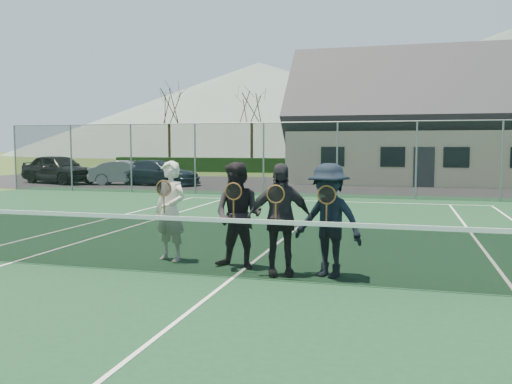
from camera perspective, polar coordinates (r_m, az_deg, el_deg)
ground at (r=28.15m, az=10.06°, el=0.63°), size 220.00×220.00×0.00m
court_surface at (r=8.62m, az=-2.41°, el=-9.10°), size 30.00×30.00×0.02m
tarmac_carpark at (r=28.79m, az=2.11°, el=0.81°), size 40.00×12.00×0.01m
hedge_row at (r=40.07m, az=11.65°, el=2.67°), size 40.00×1.20×1.10m
hill_west at (r=106.80m, az=0.31°, el=8.70°), size 110.00×110.00×18.00m
hill_centre at (r=104.81m, az=25.18°, el=9.40°), size 120.00×120.00×22.00m
car_a at (r=31.39m, az=-20.06°, el=2.31°), size 5.04×3.25×1.60m
car_b at (r=29.35m, az=-13.42°, el=1.98°), size 4.06×2.27×1.27m
car_c at (r=28.59m, az=-10.19°, el=2.01°), size 4.70×2.40×1.31m
court_markings at (r=8.61m, az=-2.41°, el=-9.00°), size 11.03×23.83×0.01m
tennis_net at (r=8.50m, az=-2.42°, el=-5.64°), size 11.68×0.08×1.10m
perimeter_fence at (r=21.62m, az=8.53°, el=3.40°), size 30.07×0.07×3.02m
clubhouse at (r=32.04m, az=18.05°, el=8.12°), size 15.60×8.20×7.70m
tree_a at (r=45.11m, az=-9.17°, el=9.62°), size 3.20×3.20×7.77m
tree_b at (r=42.71m, az=-0.46°, el=9.95°), size 3.20×3.20×7.77m
tree_c at (r=41.13m, az=14.69°, el=9.98°), size 3.20×3.20×7.77m
player_a at (r=9.85m, az=-8.99°, el=-1.98°), size 0.76×0.61×1.80m
player_b at (r=9.12m, az=-1.86°, el=-2.48°), size 0.97×0.82×1.80m
player_c at (r=8.65m, az=2.49°, el=-2.89°), size 1.14×0.73×1.80m
player_d at (r=8.59m, az=7.66°, el=-2.99°), size 1.33×1.05×1.80m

